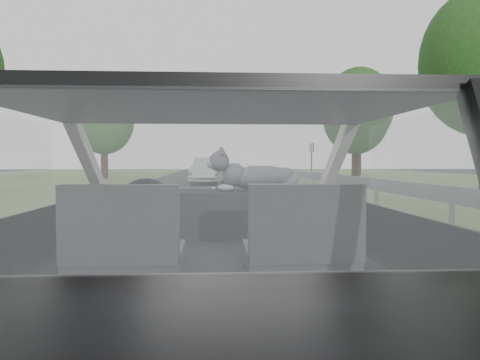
{
  "coord_description": "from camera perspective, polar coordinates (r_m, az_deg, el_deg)",
  "views": [
    {
      "loc": [
        -0.0,
        -2.4,
        1.19
      ],
      "look_at": [
        0.16,
        0.5,
        1.07
      ],
      "focal_mm": 35.0,
      "sensor_mm": 36.0,
      "label": 1
    }
  ],
  "objects": [
    {
      "name": "subject_car",
      "position": [
        2.45,
        -3.19,
        -8.63
      ],
      "size": [
        1.8,
        4.0,
        1.45
      ],
      "primitive_type": "cube",
      "color": "black",
      "rests_on": "ground"
    },
    {
      "name": "dashboard",
      "position": [
        3.05,
        -3.21,
        -4.1
      ],
      "size": [
        1.58,
        0.45,
        0.3
      ],
      "primitive_type": "cube",
      "color": "black",
      "rests_on": "subject_car"
    },
    {
      "name": "driver_seat",
      "position": [
        2.17,
        -13.85,
        -5.95
      ],
      "size": [
        0.5,
        0.72,
        0.42
      ],
      "primitive_type": "cube",
      "color": "black",
      "rests_on": "subject_car"
    },
    {
      "name": "passenger_seat",
      "position": [
        2.17,
        7.47,
        -5.9
      ],
      "size": [
        0.5,
        0.72,
        0.42
      ],
      "primitive_type": "cube",
      "color": "black",
      "rests_on": "subject_car"
    },
    {
      "name": "steering_wheel",
      "position": [
        2.78,
        -11.5,
        -3.32
      ],
      "size": [
        0.36,
        0.36,
        0.04
      ],
      "primitive_type": "torus",
      "color": "black",
      "rests_on": "dashboard"
    },
    {
      "name": "cat",
      "position": [
        3.02,
        2.74,
        0.44
      ],
      "size": [
        0.65,
        0.29,
        0.28
      ],
      "primitive_type": "ellipsoid",
      "rotation": [
        0.0,
        0.0,
        0.15
      ],
      "color": "gray",
      "rests_on": "dashboard"
    },
    {
      "name": "guardrail",
      "position": [
        13.14,
        15.87,
        -0.46
      ],
      "size": [
        0.05,
        90.0,
        0.32
      ],
      "primitive_type": "cube",
      "color": "gray",
      "rests_on": "ground"
    },
    {
      "name": "other_car",
      "position": [
        24.6,
        -3.83,
        1.13
      ],
      "size": [
        2.15,
        4.4,
        1.39
      ],
      "primitive_type": "imported",
      "rotation": [
        0.0,
        0.0,
        -0.12
      ],
      "color": "#A6A8AD",
      "rests_on": "ground"
    },
    {
      "name": "highway_sign",
      "position": [
        30.99,
        8.71,
        2.25
      ],
      "size": [
        0.16,
        0.95,
        2.37
      ],
      "primitive_type": "cube",
      "rotation": [
        0.0,
        0.0,
        0.07
      ],
      "color": "#226A2F",
      "rests_on": "ground"
    },
    {
      "name": "tree_2",
      "position": [
        29.18,
        13.94,
        5.74
      ],
      "size": [
        4.77,
        4.77,
        5.97
      ],
      "primitive_type": null,
      "rotation": [
        0.0,
        0.0,
        -0.24
      ],
      "color": "#1B3517",
      "rests_on": "ground"
    },
    {
      "name": "tree_3",
      "position": [
        41.87,
        14.25,
        6.77
      ],
      "size": [
        7.46,
        7.46,
        9.03
      ],
      "primitive_type": null,
      "rotation": [
        0.0,
        0.0,
        0.3
      ],
      "color": "#1B3517",
      "rests_on": "ground"
    },
    {
      "name": "tree_6",
      "position": [
        33.58,
        -16.23,
        5.42
      ],
      "size": [
        5.16,
        5.16,
        6.17
      ],
      "primitive_type": null,
      "rotation": [
        0.0,
        0.0,
        -0.32
      ],
      "color": "#1B3517",
      "rests_on": "ground"
    }
  ]
}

